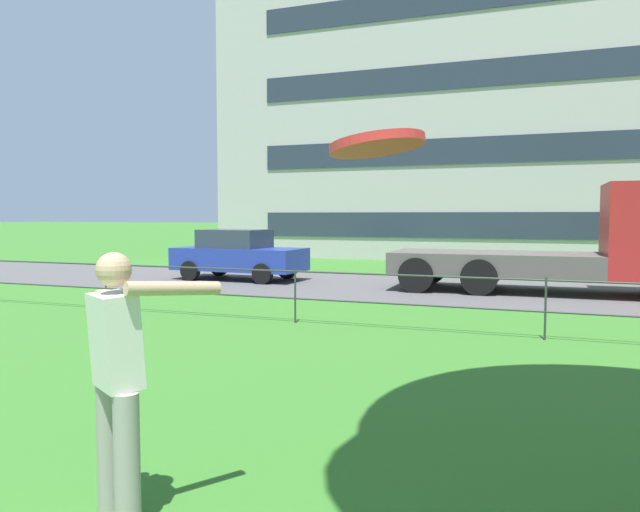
# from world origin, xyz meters

# --- Properties ---
(street_strip) EXTENTS (80.00, 6.22, 0.01)m
(street_strip) POSITION_xyz_m (0.00, 17.82, 0.00)
(street_strip) COLOR #565454
(street_strip) RESTS_ON ground
(park_fence) EXTENTS (30.10, 0.04, 1.00)m
(park_fence) POSITION_xyz_m (0.00, 11.74, 0.67)
(park_fence) COLOR #333833
(park_fence) RESTS_ON ground
(person_thrower) EXTENTS (0.77, 0.65, 1.74)m
(person_thrower) POSITION_xyz_m (-0.35, 4.72, 0.94)
(person_thrower) COLOR gray
(person_thrower) RESTS_ON ground
(frisbee) EXTENTS (0.33, 0.33, 0.06)m
(frisbee) POSITION_xyz_m (1.71, 3.32, 2.17)
(frisbee) COLOR red
(car_blue_far_right) EXTENTS (4.06, 1.93, 1.54)m
(car_blue_far_right) POSITION_xyz_m (-6.72, 17.99, 0.78)
(car_blue_far_right) COLOR #233899
(car_blue_far_right) RESTS_ON ground
(flatbed_truck_far_left) EXTENTS (7.34, 2.55, 2.75)m
(flatbed_truck_far_left) POSITION_xyz_m (3.00, 17.98, 1.22)
(flatbed_truck_far_left) COLOR #B22323
(flatbed_truck_far_left) RESTS_ON ground
(apartment_building_background) EXTENTS (34.29, 10.69, 19.09)m
(apartment_building_background) POSITION_xyz_m (4.00, 32.74, 9.55)
(apartment_building_background) COLOR #B7B2AD
(apartment_building_background) RESTS_ON ground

